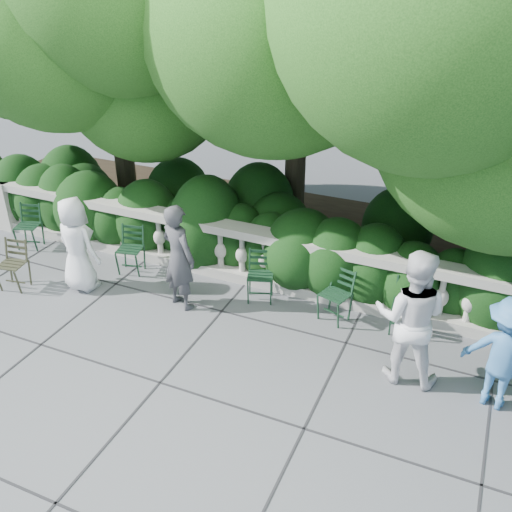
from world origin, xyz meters
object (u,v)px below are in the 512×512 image
at_px(chair_f, 401,337).
at_px(person_businessman, 77,244).
at_px(chair_b, 129,276).
at_px(chair_c, 259,304).
at_px(chair_weathered, 12,292).
at_px(chair_a, 28,251).
at_px(chair_e, 328,323).
at_px(person_older_blue, 504,354).
at_px(person_casual_man, 410,317).
at_px(person_woman_grey, 179,257).

distance_m(chair_f, person_businessman, 5.26).
height_order(chair_b, chair_f, same).
xyz_separation_m(chair_c, chair_weathered, (-3.89, -1.32, 0.00)).
relative_size(chair_a, chair_e, 1.00).
bearing_deg(person_businessman, chair_b, -119.32).
distance_m(chair_f, person_older_blue, 1.75).
distance_m(person_casual_man, person_older_blue, 1.16).
height_order(chair_a, person_casual_man, person_casual_man).
bearing_deg(person_older_blue, person_woman_grey, 7.89).
distance_m(chair_b, person_casual_man, 4.96).
height_order(chair_c, person_casual_man, person_casual_man).
distance_m(chair_e, chair_f, 1.09).
xyz_separation_m(chair_b, person_businessman, (-0.49, -0.60, 0.80)).
bearing_deg(person_casual_man, chair_c, -21.52).
distance_m(chair_a, person_older_blue, 8.29).
bearing_deg(chair_b, person_woman_grey, -30.14).
relative_size(chair_b, person_casual_man, 0.45).
height_order(chair_a, person_businessman, person_businessman).
height_order(chair_b, chair_c, same).
relative_size(chair_f, person_businessman, 0.52).
relative_size(chair_a, chair_weathered, 1.00).
height_order(chair_b, person_older_blue, person_older_blue).
bearing_deg(chair_a, chair_f, -15.30).
bearing_deg(chair_a, chair_e, -16.09).
distance_m(chair_weathered, person_casual_man, 6.38).
distance_m(chair_e, person_businessman, 4.19).
relative_size(person_casual_man, person_older_blue, 1.24).
xyz_separation_m(chair_f, chair_weathered, (-6.13, -1.36, 0.00)).
bearing_deg(person_casual_man, chair_a, -8.95).
distance_m(person_woman_grey, person_older_blue, 4.69).
bearing_deg(chair_a, person_woman_grey, -22.94).
xyz_separation_m(person_businessman, person_woman_grey, (1.77, 0.20, 0.06)).
height_order(chair_a, chair_c, same).
height_order(chair_a, chair_b, same).
height_order(chair_a, chair_e, same).
xyz_separation_m(chair_c, chair_e, (1.16, -0.06, 0.00)).
height_order(chair_c, chair_e, same).
bearing_deg(chair_e, person_casual_man, -13.64).
bearing_deg(chair_c, person_casual_man, -37.16).
bearing_deg(person_casual_man, chair_weathered, 1.49).
bearing_deg(chair_b, chair_f, -11.10).
height_order(person_woman_grey, person_older_blue, person_woman_grey).
distance_m(chair_f, chair_weathered, 6.28).
height_order(chair_f, person_businessman, person_businessman).
relative_size(chair_c, chair_weathered, 1.00).
height_order(chair_b, person_woman_grey, person_woman_grey).
relative_size(chair_e, person_older_blue, 0.55).
relative_size(person_businessman, person_woman_grey, 0.93).
distance_m(chair_b, person_older_blue, 6.06).
distance_m(chair_a, person_casual_man, 7.18).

